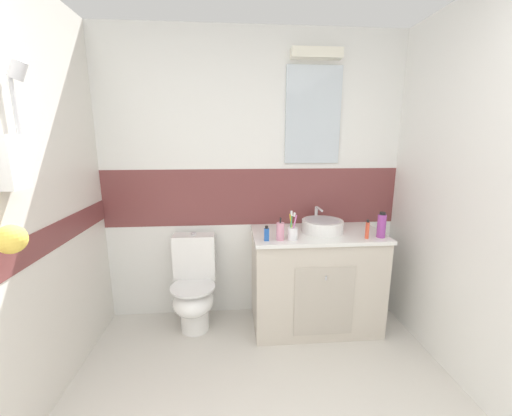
% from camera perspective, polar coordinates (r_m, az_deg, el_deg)
% --- Properties ---
extents(wall_back_tiled, '(3.20, 0.20, 2.50)m').
position_cam_1_polar(wall_back_tiled, '(2.79, -0.44, 5.43)').
color(wall_back_tiled, white).
rests_on(wall_back_tiled, ground_plane).
extents(vanity_cabinet, '(1.07, 0.59, 0.85)m').
position_cam_1_polar(vanity_cabinet, '(2.79, 10.73, -12.67)').
color(vanity_cabinet, beige).
rests_on(vanity_cabinet, ground_plane).
extents(sink_basin, '(0.34, 0.38, 0.18)m').
position_cam_1_polar(sink_basin, '(2.65, 12.06, -3.12)').
color(sink_basin, white).
rests_on(sink_basin, vanity_cabinet).
extents(toilet, '(0.37, 0.50, 0.82)m').
position_cam_1_polar(toilet, '(2.78, -11.29, -13.97)').
color(toilet, white).
rests_on(toilet, ground_plane).
extents(toothbrush_cup, '(0.08, 0.08, 0.23)m').
position_cam_1_polar(toothbrush_cup, '(2.40, 6.71, -4.43)').
color(toothbrush_cup, white).
rests_on(toothbrush_cup, vanity_cabinet).
extents(soap_dispenser, '(0.06, 0.06, 0.18)m').
position_cam_1_polar(soap_dispenser, '(2.38, 4.48, -4.28)').
color(soap_dispenser, pink).
rests_on(soap_dispenser, vanity_cabinet).
extents(perfume_flask_small, '(0.04, 0.03, 0.12)m').
position_cam_1_polar(perfume_flask_small, '(2.36, 1.94, -4.73)').
color(perfume_flask_small, '#2659B2').
rests_on(perfume_flask_small, vanity_cabinet).
extents(toothpaste_tube_upright, '(0.03, 0.03, 0.15)m').
position_cam_1_polar(toothpaste_tube_upright, '(2.55, 19.74, -3.78)').
color(toothpaste_tube_upright, '#D84C33').
rests_on(toothpaste_tube_upright, vanity_cabinet).
extents(mouthwash_bottle, '(0.07, 0.07, 0.20)m').
position_cam_1_polar(mouthwash_bottle, '(2.62, 22.03, -2.97)').
color(mouthwash_bottle, '#993F99').
rests_on(mouthwash_bottle, vanity_cabinet).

